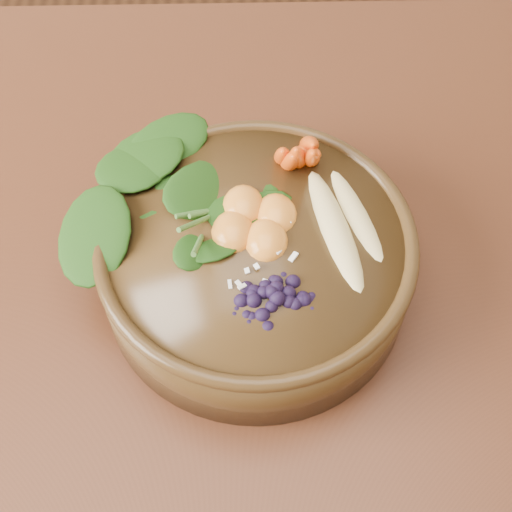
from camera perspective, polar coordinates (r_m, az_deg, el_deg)
dining_table at (r=0.68m, az=-14.37°, el=-11.77°), size 1.60×0.90×0.75m
stoneware_bowl at (r=0.58m, az=0.00°, el=-0.55°), size 0.29×0.29×0.07m
kale_heap at (r=0.56m, az=-4.89°, el=6.14°), size 0.19×0.17×0.04m
carrot_cluster at (r=0.57m, az=3.24°, el=9.52°), size 0.06×0.06×0.07m
banana_halves at (r=0.55m, az=7.31°, el=3.50°), size 0.08×0.14×0.02m
mandarin_cluster at (r=0.55m, az=-0.12°, el=3.55°), size 0.08×0.09×0.03m
blueberry_pile at (r=0.51m, az=1.37°, el=-2.15°), size 0.13×0.10×0.03m
coconut_flakes at (r=0.54m, az=0.52°, el=0.14°), size 0.09×0.07×0.01m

